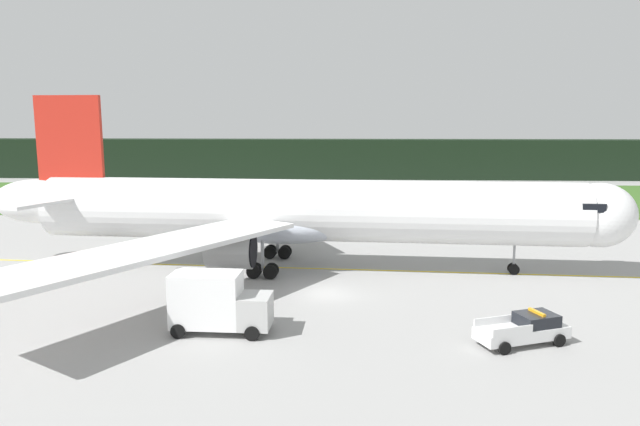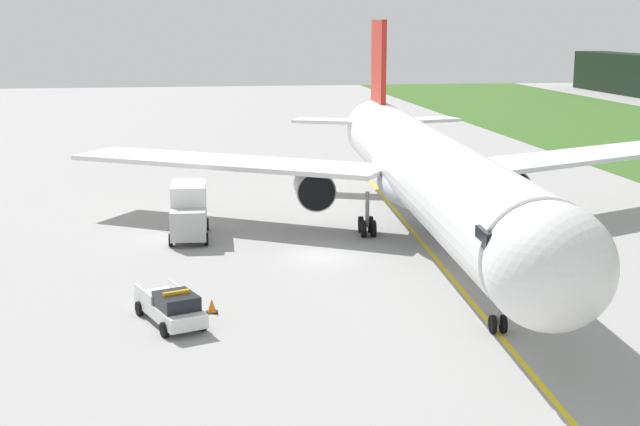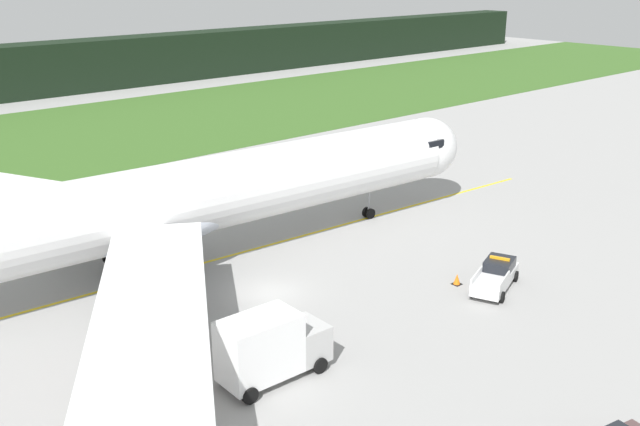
# 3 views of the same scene
# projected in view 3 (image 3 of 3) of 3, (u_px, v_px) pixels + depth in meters

# --- Properties ---
(ground) EXTENTS (320.00, 320.00, 0.00)m
(ground) POSITION_uv_depth(u_px,v_px,m) (271.00, 293.00, 48.83)
(ground) COLOR #989796
(taxiway_centerline_main) EXTENTS (74.34, 4.90, 0.01)m
(taxiway_centerline_main) POSITION_uv_depth(u_px,v_px,m) (186.00, 268.00, 52.88)
(taxiway_centerline_main) COLOR yellow
(taxiway_centerline_main) RESTS_ON ground
(airliner) EXTENTS (56.63, 51.21, 15.14)m
(airliner) POSITION_uv_depth(u_px,v_px,m) (172.00, 203.00, 50.79)
(airliner) COLOR silver
(airliner) RESTS_ON ground
(ops_pickup_truck) EXTENTS (5.85, 3.78, 1.94)m
(ops_pickup_truck) POSITION_uv_depth(u_px,v_px,m) (496.00, 275.00, 49.40)
(ops_pickup_truck) COLOR silver
(ops_pickup_truck) RESTS_ON ground
(catering_truck) EXTENTS (6.19, 2.85, 3.95)m
(catering_truck) POSITION_uv_depth(u_px,v_px,m) (270.00, 346.00, 38.18)
(catering_truck) COLOR #B2B2B1
(catering_truck) RESTS_ON ground
(apron_cone) EXTENTS (0.61, 0.61, 0.76)m
(apron_cone) POSITION_uv_depth(u_px,v_px,m) (457.00, 279.00, 50.07)
(apron_cone) COLOR black
(apron_cone) RESTS_ON ground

